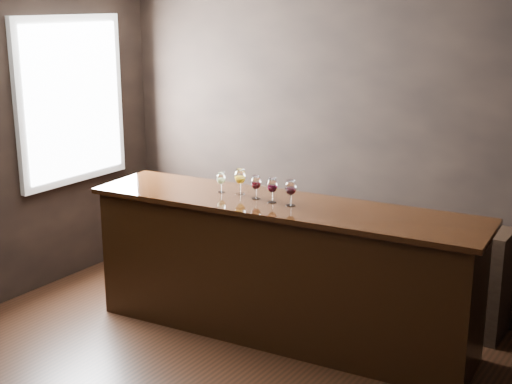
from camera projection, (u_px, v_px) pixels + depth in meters
The scene contains 9 objects.
room_shell at pixel (179, 136), 4.74m from camera, with size 5.02×4.52×2.81m.
bar_counter at pixel (281, 272), 5.78m from camera, with size 3.13×0.68×1.10m, color black.
bar_top at pixel (282, 205), 5.63m from camera, with size 3.23×0.75×0.04m, color black.
back_bar_shelf at pixel (363, 258), 6.37m from camera, with size 2.52×0.40×0.91m, color black.
glass_white at pixel (221, 179), 5.90m from camera, with size 0.07×0.07×0.17m.
glass_amber at pixel (240, 177), 5.84m from camera, with size 0.09×0.09×0.21m.
glass_red_a at pixel (256, 183), 5.70m from camera, with size 0.08×0.08×0.19m.
glass_red_b at pixel (272, 186), 5.60m from camera, with size 0.08×0.08×0.20m.
glass_red_c at pixel (291, 188), 5.51m from camera, with size 0.09×0.09×0.21m.
Camera 1 is at (2.77, -3.50, 2.70)m, focal length 50.00 mm.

